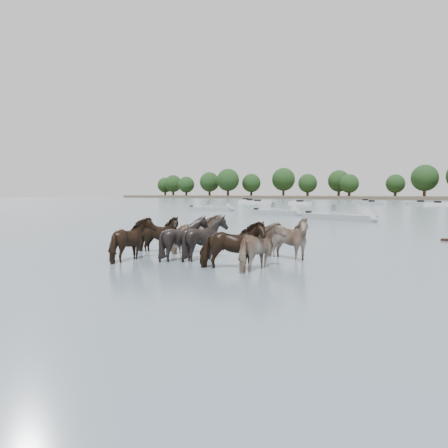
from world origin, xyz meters
The scene contains 7 objects.
ground centered at (0.00, 0.00, 0.00)m, with size 400.00×400.00×0.00m, color slate.
shoreline centered at (-70.00, 150.00, 0.50)m, with size 160.00×30.00×1.00m, color #4C4233.
pony_herd centered at (2.81, 1.84, 0.59)m, with size 6.87×4.68×1.62m.
motorboat_a centered at (-8.75, 28.84, 0.23)m, with size 5.38×1.75×1.92m.
motorboat_b centered at (-0.80, 24.38, 0.22)m, with size 6.64×3.08×1.92m.
motorboat_f centered at (-20.15, 33.65, 0.23)m, with size 5.58×3.48×1.92m.
treeline centered at (-66.96, 150.03, 6.74)m, with size 147.69×24.97×12.56m.
Camera 1 is at (11.63, -9.40, 2.15)m, focal length 36.08 mm.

